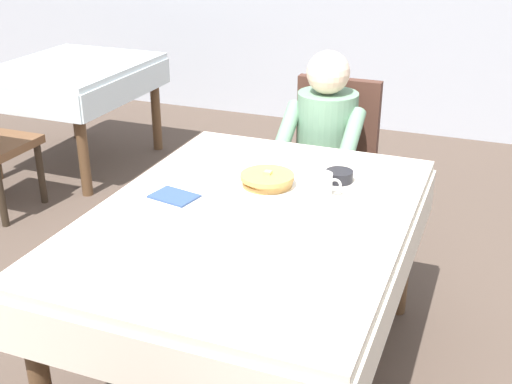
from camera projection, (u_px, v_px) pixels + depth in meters
ground_plane at (252, 375)px, 2.66m from camera, size 14.00×14.00×0.00m
dining_table_main at (252, 233)px, 2.39m from camera, size 1.12×1.52×0.74m
chair_diner at (331, 157)px, 3.44m from camera, size 0.44×0.45×0.93m
diner_person at (324, 142)px, 3.25m from camera, size 0.40×0.43×1.12m
plate_breakfast at (268, 188)px, 2.53m from camera, size 0.28×0.28×0.02m
breakfast_stack at (268, 180)px, 2.52m from camera, size 0.21×0.21×0.06m
cup_coffee at (323, 184)px, 2.48m from camera, size 0.11×0.08×0.08m
bowl_butter at (339, 176)px, 2.60m from camera, size 0.11×0.11×0.04m
fork_left_of_plate at (221, 184)px, 2.58m from camera, size 0.03×0.18×0.00m
knife_right_of_plate at (313, 198)px, 2.45m from camera, size 0.02×0.20×0.00m
spoon_near_edge at (235, 227)px, 2.24m from camera, size 0.15×0.04×0.00m
napkin_folded at (174, 196)px, 2.47m from camera, size 0.19×0.15×0.01m
background_table_far at (73, 80)px, 4.56m from camera, size 0.92×1.12×0.74m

